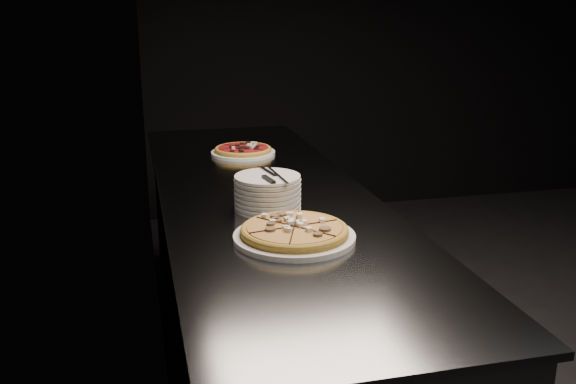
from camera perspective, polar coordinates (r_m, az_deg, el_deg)
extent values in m
cube|color=black|center=(2.17, -12.09, 11.60)|extent=(0.02, 5.00, 2.80)
cube|color=black|center=(5.33, 15.67, 14.12)|extent=(5.00, 0.02, 2.80)
cube|color=slate|center=(2.48, -2.03, -10.42)|extent=(0.70, 2.40, 0.90)
cube|color=slate|center=(2.31, -2.15, -0.19)|extent=(0.74, 2.44, 0.02)
cylinder|color=silver|center=(1.84, 0.57, -4.03)|extent=(0.35, 0.35, 0.02)
cylinder|color=#B49036|center=(1.83, 0.57, -3.59)|extent=(0.36, 0.36, 0.01)
torus|color=#B49036|center=(1.83, 0.57, -3.40)|extent=(0.36, 0.36, 0.02)
cylinder|color=#FCB954|center=(1.83, 0.57, -3.24)|extent=(0.32, 0.32, 0.01)
cylinder|color=silver|center=(2.87, -4.01, 3.49)|extent=(0.29, 0.29, 0.01)
cylinder|color=#B49036|center=(2.87, -4.01, 3.72)|extent=(0.30, 0.30, 0.01)
torus|color=#B49036|center=(2.87, -4.01, 3.83)|extent=(0.30, 0.30, 0.02)
cylinder|color=maroon|center=(2.87, -4.01, 3.91)|extent=(0.26, 0.26, 0.01)
cylinder|color=silver|center=(2.11, -1.82, -1.29)|extent=(0.22, 0.22, 0.02)
cylinder|color=silver|center=(2.11, -1.82, -0.87)|extent=(0.22, 0.22, 0.02)
cylinder|color=silver|center=(2.10, -1.82, -0.45)|extent=(0.22, 0.22, 0.02)
cylinder|color=silver|center=(2.10, -1.83, -0.02)|extent=(0.22, 0.22, 0.02)
cylinder|color=silver|center=(2.09, -1.83, 0.40)|extent=(0.22, 0.22, 0.02)
cylinder|color=silver|center=(2.09, -1.84, 0.83)|extent=(0.22, 0.22, 0.02)
cylinder|color=silver|center=(2.08, -1.84, 1.25)|extent=(0.22, 0.22, 0.02)
cube|color=silver|center=(2.12, -1.80, 1.82)|extent=(0.04, 0.14, 0.00)
cube|color=black|center=(2.02, -1.74, 1.15)|extent=(0.03, 0.09, 0.01)
cube|color=silver|center=(2.08, -0.91, 1.49)|extent=(0.04, 0.21, 0.00)
cylinder|color=silver|center=(2.26, -1.26, 0.68)|extent=(0.08, 0.08, 0.07)
cylinder|color=black|center=(2.25, -1.27, 1.36)|extent=(0.07, 0.07, 0.01)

